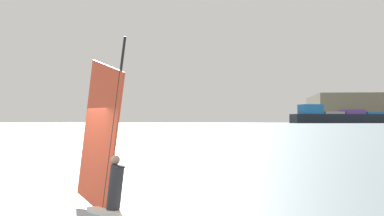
% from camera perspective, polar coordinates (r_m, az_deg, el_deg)
% --- Properties ---
extents(ground_plane, '(4000.00, 4000.00, 0.00)m').
position_cam_1_polar(ground_plane, '(14.24, -14.15, -10.05)').
color(ground_plane, gray).
extents(windsurfer, '(3.17, 2.36, 4.19)m').
position_cam_1_polar(windsurfer, '(13.95, -8.03, -5.79)').
color(windsurfer, white).
rests_on(windsurfer, ground_plane).
extents(cargo_ship, '(146.36, 99.86, 37.65)m').
position_cam_1_polar(cargo_ship, '(669.36, 16.27, -0.68)').
color(cargo_ship, black).
rests_on(cargo_ship, ground_plane).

